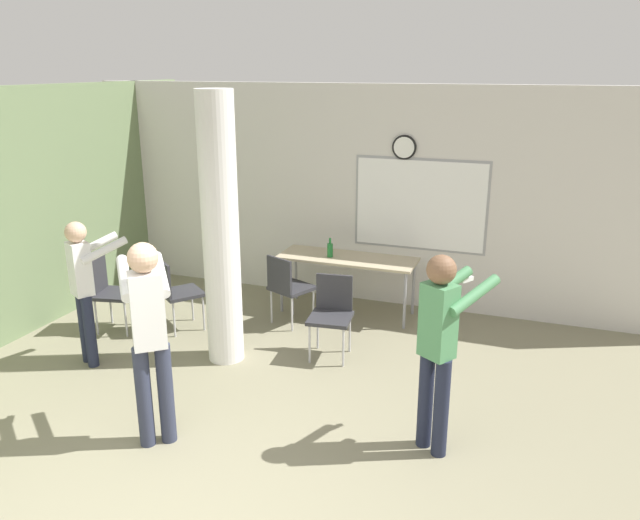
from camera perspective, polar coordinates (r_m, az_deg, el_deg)
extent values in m
cube|color=#6B7F56|center=(7.71, -27.01, 3.44)|extent=(0.12, 7.00, 2.80)
cube|color=silver|center=(8.07, 4.80, 5.83)|extent=(8.00, 0.12, 2.80)
cylinder|color=black|center=(7.80, 7.71, 10.17)|extent=(0.30, 0.03, 0.30)
cylinder|color=white|center=(7.78, 7.68, 10.16)|extent=(0.26, 0.01, 0.25)
cube|color=#99999E|center=(7.88, 9.13, 5.02)|extent=(1.67, 0.01, 1.16)
cube|color=white|center=(7.87, 9.12, 5.01)|extent=(1.61, 0.02, 1.10)
cylinder|color=white|center=(6.38, -9.07, 2.56)|extent=(0.38, 0.38, 2.80)
cube|color=tan|center=(7.72, 2.52, 0.15)|extent=(1.71, 0.61, 0.03)
cylinder|color=gray|center=(7.89, -3.55, -2.31)|extent=(0.04, 0.04, 0.71)
cylinder|color=gray|center=(7.43, 7.75, -3.71)|extent=(0.04, 0.04, 0.71)
cylinder|color=gray|center=(8.31, -2.21, -1.25)|extent=(0.04, 0.04, 0.71)
cylinder|color=gray|center=(7.88, 8.53, -2.51)|extent=(0.04, 0.04, 0.71)
cylinder|color=#1E6B2D|center=(7.71, 0.93, 0.89)|extent=(0.07, 0.07, 0.17)
cylinder|color=#1E6B2D|center=(7.67, 0.93, 1.75)|extent=(0.03, 0.03, 0.07)
cube|color=#2D2D33|center=(6.62, 0.93, -5.35)|extent=(0.49, 0.49, 0.04)
cube|color=#2D2D33|center=(6.73, 1.32, -2.96)|extent=(0.40, 0.08, 0.40)
cylinder|color=#B7B7BC|center=(6.59, -0.96, -7.68)|extent=(0.02, 0.02, 0.43)
cylinder|color=#B7B7BC|center=(6.52, 2.13, -7.99)|extent=(0.02, 0.02, 0.43)
cylinder|color=#B7B7BC|center=(6.91, -0.22, -6.45)|extent=(0.02, 0.02, 0.43)
cylinder|color=#B7B7BC|center=(6.84, 2.73, -6.73)|extent=(0.02, 0.02, 0.43)
cube|color=#2D2D33|center=(7.51, -2.56, -2.56)|extent=(0.58, 0.58, 0.04)
cube|color=#2D2D33|center=(7.30, -3.75, -1.33)|extent=(0.38, 0.19, 0.40)
cylinder|color=#B7B7BC|center=(7.59, -0.61, -4.22)|extent=(0.02, 0.02, 0.43)
cylinder|color=#B7B7BC|center=(7.83, -2.50, -3.54)|extent=(0.02, 0.02, 0.43)
cylinder|color=#B7B7BC|center=(7.35, -2.58, -4.96)|extent=(0.02, 0.02, 0.43)
cylinder|color=#B7B7BC|center=(7.60, -4.46, -4.24)|extent=(0.02, 0.02, 0.43)
cube|color=#2D2D33|center=(7.68, -18.15, -2.97)|extent=(0.52, 0.52, 0.04)
cube|color=#2D2D33|center=(7.71, -19.67, -1.33)|extent=(0.11, 0.39, 0.40)
cylinder|color=#B7B7BC|center=(7.54, -17.34, -5.20)|extent=(0.02, 0.02, 0.43)
cylinder|color=#B7B7BC|center=(7.84, -16.24, -4.21)|extent=(0.02, 0.02, 0.43)
cylinder|color=#B7B7BC|center=(7.70, -19.77, -4.97)|extent=(0.02, 0.02, 0.43)
cylinder|color=#B7B7BC|center=(7.99, -18.60, -4.02)|extent=(0.02, 0.02, 0.43)
cube|color=#2D2D33|center=(7.51, -12.49, -2.95)|extent=(0.62, 0.62, 0.04)
cube|color=#2D2D33|center=(7.38, -14.09, -1.63)|extent=(0.33, 0.27, 0.40)
cylinder|color=#B7B7BC|center=(7.50, -10.61, -4.80)|extent=(0.02, 0.02, 0.43)
cylinder|color=#B7B7BC|center=(7.81, -11.60, -3.94)|extent=(0.02, 0.02, 0.43)
cylinder|color=#B7B7BC|center=(7.39, -13.20, -5.32)|extent=(0.02, 0.02, 0.43)
cylinder|color=#B7B7BC|center=(7.70, -14.10, -4.42)|extent=(0.02, 0.02, 0.43)
cylinder|color=#2D3347|center=(5.37, -13.92, -11.76)|extent=(0.13, 0.13, 0.87)
cylinder|color=#2D3347|center=(5.37, -15.79, -11.97)|extent=(0.13, 0.13, 0.87)
cube|color=white|center=(5.05, -15.50, -4.44)|extent=(0.32, 0.32, 0.62)
sphere|color=#D8AD8C|center=(4.92, -15.90, 0.20)|extent=(0.24, 0.24, 0.24)
cylinder|color=white|center=(5.23, -14.39, -1.27)|extent=(0.42, 0.48, 0.25)
cylinder|color=white|center=(5.21, -17.45, -1.58)|extent=(0.42, 0.48, 0.25)
cube|color=white|center=(5.45, -17.60, -0.74)|extent=(0.11, 0.12, 0.04)
cylinder|color=#1E2338|center=(5.15, 11.02, -13.14)|extent=(0.12, 0.12, 0.84)
cylinder|color=#1E2338|center=(5.24, 9.63, -12.46)|extent=(0.12, 0.12, 0.84)
cube|color=#4C8C59|center=(4.88, 10.77, -5.47)|extent=(0.31, 0.29, 0.60)
sphere|color=brown|center=(4.74, 11.05, -0.87)|extent=(0.23, 0.23, 0.23)
cylinder|color=#4C8C59|center=(4.90, 13.93, -3.15)|extent=(0.35, 0.49, 0.24)
cylinder|color=#4C8C59|center=(5.06, 11.56, -2.32)|extent=(0.35, 0.49, 0.24)
cube|color=white|center=(5.23, 13.27, -1.73)|extent=(0.10, 0.13, 0.04)
cylinder|color=#1E2338|center=(6.88, -20.29, -6.15)|extent=(0.11, 0.11, 0.78)
cylinder|color=#1E2338|center=(7.01, -20.72, -5.74)|extent=(0.11, 0.11, 0.78)
cube|color=white|center=(6.72, -21.10, -0.74)|extent=(0.29, 0.27, 0.55)
sphere|color=#D8AD8C|center=(6.62, -21.45, 2.38)|extent=(0.21, 0.21, 0.21)
cylinder|color=white|center=(6.63, -19.13, 0.83)|extent=(0.31, 0.46, 0.22)
cylinder|color=white|center=(6.86, -19.88, 1.28)|extent=(0.31, 0.46, 0.22)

